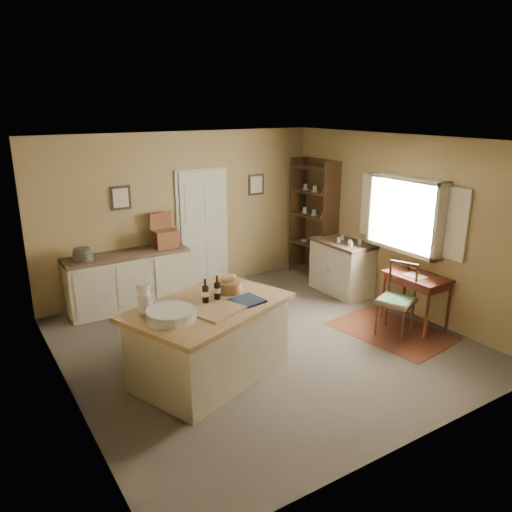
{
  "coord_description": "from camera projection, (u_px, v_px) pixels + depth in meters",
  "views": [
    {
      "loc": [
        -3.37,
        -5.14,
        3.12
      ],
      "look_at": [
        0.07,
        0.31,
        1.15
      ],
      "focal_mm": 35.0,
      "sensor_mm": 36.0,
      "label": 1
    }
  ],
  "objects": [
    {
      "name": "wall_front",
      "position": [
        420.0,
        315.0,
        4.38
      ],
      "size": [
        5.0,
        0.1,
        2.7
      ],
      "primitive_type": "cube",
      "color": "olive",
      "rests_on": "ground"
    },
    {
      "name": "framed_prints",
      "position": [
        194.0,
        191.0,
        8.39
      ],
      "size": [
        2.82,
        0.02,
        0.38
      ],
      "color": "black",
      "rests_on": "ground"
    },
    {
      "name": "ceiling",
      "position": [
        265.0,
        140.0,
        6.0
      ],
      "size": [
        5.0,
        5.0,
        0.0
      ],
      "primitive_type": "plane",
      "color": "silver",
      "rests_on": "wall_back"
    },
    {
      "name": "right_cabinet",
      "position": [
        342.0,
        266.0,
        8.52
      ],
      "size": [
        0.61,
        1.09,
        0.99
      ],
      "color": "beige",
      "rests_on": "ground"
    },
    {
      "name": "wall_back",
      "position": [
        183.0,
        213.0,
        8.42
      ],
      "size": [
        5.0,
        0.1,
        2.7
      ],
      "primitive_type": "cube",
      "color": "olive",
      "rests_on": "ground"
    },
    {
      "name": "wall_right",
      "position": [
        400.0,
        224.0,
        7.67
      ],
      "size": [
        0.1,
        5.0,
        2.7
      ],
      "primitive_type": "cube",
      "color": "olive",
      "rests_on": "ground"
    },
    {
      "name": "window",
      "position": [
        408.0,
        214.0,
        7.41
      ],
      "size": [
        0.25,
        1.99,
        1.12
      ],
      "color": "beige",
      "rests_on": "ground"
    },
    {
      "name": "door",
      "position": [
        203.0,
        228.0,
        8.66
      ],
      "size": [
        0.97,
        0.06,
        2.11
      ],
      "primitive_type": "cube",
      "color": "#B9BCA2",
      "rests_on": "ground"
    },
    {
      "name": "writing_desk",
      "position": [
        417.0,
        282.0,
        7.18
      ],
      "size": [
        0.54,
        0.89,
        0.82
      ],
      "color": "#37120C",
      "rests_on": "ground"
    },
    {
      "name": "rug",
      "position": [
        391.0,
        331.0,
        7.14
      ],
      "size": [
        1.31,
        1.73,
        0.01
      ],
      "primitive_type": "cube",
      "rotation": [
        0.0,
        0.0,
        0.14
      ],
      "color": "#562316",
      "rests_on": "ground"
    },
    {
      "name": "work_island",
      "position": [
        209.0,
        338.0,
        5.86
      ],
      "size": [
        2.15,
        1.77,
        1.2
      ],
      "rotation": [
        0.0,
        0.0,
        0.36
      ],
      "color": "beige",
      "rests_on": "ground"
    },
    {
      "name": "desk_chair",
      "position": [
        396.0,
        301.0,
        6.92
      ],
      "size": [
        0.6,
        0.6,
        0.99
      ],
      "primitive_type": null,
      "rotation": [
        0.0,
        0.0,
        0.39
      ],
      "color": "black",
      "rests_on": "ground"
    },
    {
      "name": "ground",
      "position": [
        264.0,
        343.0,
        6.79
      ],
      "size": [
        5.0,
        5.0,
        0.0
      ],
      "primitive_type": "plane",
      "color": "#52493F",
      "rests_on": "ground"
    },
    {
      "name": "wall_left",
      "position": [
        61.0,
        284.0,
        5.12
      ],
      "size": [
        0.1,
        5.0,
        2.7
      ],
      "primitive_type": "cube",
      "color": "olive",
      "rests_on": "ground"
    },
    {
      "name": "shelving_unit",
      "position": [
        316.0,
        219.0,
        9.18
      ],
      "size": [
        0.37,
        0.98,
        2.18
      ],
      "color": "black",
      "rests_on": "ground"
    },
    {
      "name": "sideboard",
      "position": [
        129.0,
        279.0,
        7.86
      ],
      "size": [
        1.91,
        0.55,
        1.18
      ],
      "color": "beige",
      "rests_on": "ground"
    }
  ]
}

